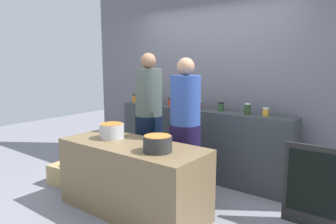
% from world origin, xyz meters
% --- Properties ---
extents(ground, '(12.00, 12.00, 0.00)m').
position_xyz_m(ground, '(0.00, 0.00, 0.00)').
color(ground, gray).
extents(storefront_wall, '(4.80, 0.12, 3.00)m').
position_xyz_m(storefront_wall, '(0.00, 1.45, 1.50)').
color(storefront_wall, slate).
rests_on(storefront_wall, ground).
extents(display_shelf, '(2.70, 0.36, 0.99)m').
position_xyz_m(display_shelf, '(0.00, 1.10, 0.50)').
color(display_shelf, '#353B3E').
rests_on(display_shelf, ground).
extents(prep_table, '(1.70, 0.70, 0.78)m').
position_xyz_m(prep_table, '(0.00, -0.30, 0.39)').
color(prep_table, brown).
rests_on(prep_table, ground).
extents(preserve_jar_0, '(0.08, 0.08, 0.13)m').
position_xyz_m(preserve_jar_0, '(-1.25, 1.07, 1.06)').
color(preserve_jar_0, orange).
rests_on(preserve_jar_0, display_shelf).
extents(preserve_jar_1, '(0.08, 0.08, 0.14)m').
position_xyz_m(preserve_jar_1, '(-1.08, 1.10, 1.07)').
color(preserve_jar_1, '#C96A1C').
rests_on(preserve_jar_1, display_shelf).
extents(preserve_jar_2, '(0.08, 0.08, 0.13)m').
position_xyz_m(preserve_jar_2, '(-0.50, 1.06, 1.06)').
color(preserve_jar_2, '#B43617').
rests_on(preserve_jar_2, display_shelf).
extents(preserve_jar_3, '(0.08, 0.08, 0.13)m').
position_xyz_m(preserve_jar_3, '(-0.35, 1.08, 1.06)').
color(preserve_jar_3, olive).
rests_on(preserve_jar_3, display_shelf).
extents(preserve_jar_4, '(0.08, 0.08, 0.11)m').
position_xyz_m(preserve_jar_4, '(-0.24, 1.09, 1.05)').
color(preserve_jar_4, olive).
rests_on(preserve_jar_4, display_shelf).
extents(preserve_jar_5, '(0.09, 0.09, 0.13)m').
position_xyz_m(preserve_jar_5, '(-0.02, 1.11, 1.06)').
color(preserve_jar_5, brown).
rests_on(preserve_jar_5, display_shelf).
extents(preserve_jar_6, '(0.09, 0.09, 0.12)m').
position_xyz_m(preserve_jar_6, '(0.31, 1.16, 1.05)').
color(preserve_jar_6, '#30562B').
rests_on(preserve_jar_6, display_shelf).
extents(preserve_jar_7, '(0.08, 0.08, 0.14)m').
position_xyz_m(preserve_jar_7, '(0.73, 1.09, 1.07)').
color(preserve_jar_7, '#29431F').
rests_on(preserve_jar_7, display_shelf).
extents(preserve_jar_8, '(0.08, 0.08, 0.10)m').
position_xyz_m(preserve_jar_8, '(0.95, 1.13, 1.05)').
color(preserve_jar_8, gold).
rests_on(preserve_jar_8, display_shelf).
extents(cooking_pot_left, '(0.28, 0.28, 0.17)m').
position_xyz_m(cooking_pot_left, '(-0.36, -0.26, 0.87)').
color(cooking_pot_left, '#B7B7BC').
rests_on(cooking_pot_left, prep_table).
extents(cooking_pot_center, '(0.29, 0.29, 0.16)m').
position_xyz_m(cooking_pot_center, '(0.41, -0.36, 0.86)').
color(cooking_pot_center, '#2D2D2D').
rests_on(cooking_pot_center, prep_table).
extents(cook_with_tongs, '(0.36, 0.36, 1.78)m').
position_xyz_m(cook_with_tongs, '(-0.29, 0.32, 0.81)').
color(cook_with_tongs, black).
rests_on(cook_with_tongs, ground).
extents(cook_in_cap, '(0.37, 0.37, 1.72)m').
position_xyz_m(cook_in_cap, '(0.29, 0.31, 0.78)').
color(cook_in_cap, black).
rests_on(cook_in_cap, ground).
extents(bread_crate, '(0.50, 0.41, 0.27)m').
position_xyz_m(bread_crate, '(-1.27, -0.26, 0.14)').
color(bread_crate, tan).
rests_on(bread_crate, ground).
extents(chalkboard_sign, '(0.55, 0.05, 0.86)m').
position_xyz_m(chalkboard_sign, '(1.66, 0.55, 0.43)').
color(chalkboard_sign, black).
rests_on(chalkboard_sign, ground).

